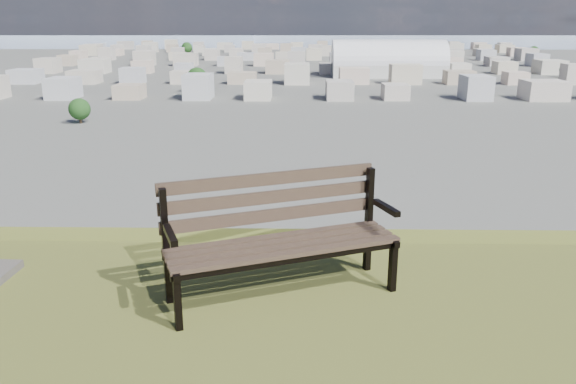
{
  "coord_description": "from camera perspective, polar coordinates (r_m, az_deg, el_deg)",
  "views": [
    {
      "loc": [
        -0.35,
        -1.41,
        27.22
      ],
      "look_at": [
        -0.46,
        4.81,
        25.3
      ],
      "focal_mm": 35.0,
      "sensor_mm": 36.0,
      "label": 1
    }
  ],
  "objects": [
    {
      "name": "bay_water",
      "position": [
        901.82,
        1.13,
        15.39
      ],
      "size": [
        2400.0,
        700.0,
        0.12
      ],
      "primitive_type": "cube",
      "color": "gray",
      "rests_on": "ground"
    },
    {
      "name": "arena",
      "position": [
        289.64,
        10.11,
        12.56
      ],
      "size": [
        55.45,
        23.6,
        23.37
      ],
      "rotation": [
        0.0,
        0.0,
        0.0
      ],
      "color": "beige",
      "rests_on": "ground"
    },
    {
      "name": "city_trees",
      "position": [
        322.24,
        -3.67,
        13.1
      ],
      "size": [
        406.52,
        387.2,
        9.98
      ],
      "color": "#37291B",
      "rests_on": "ground"
    },
    {
      "name": "far_hills",
      "position": [
        1405.64,
        -1.47,
        17.04
      ],
      "size": [
        2050.0,
        340.0,
        60.0
      ],
      "color": "#A4B2CC",
      "rests_on": "ground"
    },
    {
      "name": "city_blocks",
      "position": [
        396.56,
        1.15,
        13.69
      ],
      "size": [
        395.0,
        361.0,
        7.0
      ],
      "color": "beige",
      "rests_on": "ground"
    },
    {
      "name": "park_bench",
      "position": [
        4.63,
        -0.93,
        -3.85
      ],
      "size": [
        1.98,
        1.25,
        0.99
      ],
      "rotation": [
        0.0,
        0.0,
        0.37
      ],
      "color": "#433426",
      "rests_on": "hilltop_mesa"
    }
  ]
}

